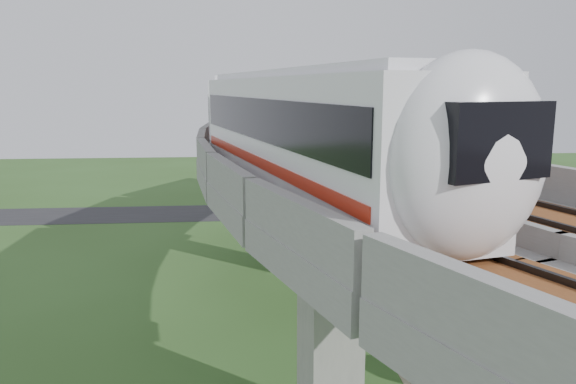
% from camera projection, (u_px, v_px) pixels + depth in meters
% --- Properties ---
extents(ground, '(160.00, 160.00, 0.00)m').
position_uv_depth(ground, '(284.00, 326.00, 32.33)').
color(ground, '#2F4F1F').
rests_on(ground, ground).
extents(dirt_lot, '(18.00, 26.00, 0.04)m').
position_uv_depth(dirt_lot, '(535.00, 331.00, 31.57)').
color(dirt_lot, gray).
rests_on(dirt_lot, ground).
extents(asphalt_road, '(60.00, 8.00, 0.03)m').
position_uv_depth(asphalt_road, '(262.00, 212.00, 61.69)').
color(asphalt_road, '#232326').
rests_on(asphalt_road, ground).
extents(viaduct, '(19.58, 73.98, 11.40)m').
position_uv_depth(viaduct, '(353.00, 170.00, 30.98)').
color(viaduct, '#99968E').
rests_on(viaduct, ground).
extents(metro_train, '(14.82, 60.75, 3.64)m').
position_uv_depth(metro_train, '(288.00, 106.00, 38.00)').
color(metro_train, silver).
rests_on(metro_train, ground).
extents(fence, '(3.87, 38.73, 1.50)m').
position_uv_depth(fence, '(449.00, 308.00, 33.02)').
color(fence, '#2D382D').
rests_on(fence, ground).
extents(tree_0, '(3.08, 3.08, 3.92)m').
position_uv_depth(tree_0, '(381.00, 202.00, 54.21)').
color(tree_0, '#382314').
rests_on(tree_0, ground).
extents(tree_1, '(3.17, 3.17, 3.62)m').
position_uv_depth(tree_1, '(383.00, 214.00, 50.52)').
color(tree_1, '#382314').
rests_on(tree_1, ground).
extents(tree_2, '(3.12, 3.12, 3.75)m').
position_uv_depth(tree_2, '(375.00, 231.00, 43.94)').
color(tree_2, '#382314').
rests_on(tree_2, ground).
extents(tree_3, '(1.82, 1.82, 2.55)m').
position_uv_depth(tree_3, '(375.00, 270.00, 36.62)').
color(tree_3, '#382314').
rests_on(tree_3, ground).
extents(tree_4, '(2.51, 2.51, 2.90)m').
position_uv_depth(tree_4, '(410.00, 294.00, 32.25)').
color(tree_4, '#382314').
rests_on(tree_4, ground).
extents(tree_5, '(2.35, 2.35, 2.72)m').
position_uv_depth(tree_5, '(461.00, 354.00, 25.32)').
color(tree_5, '#382314').
rests_on(tree_5, ground).
extents(car_white, '(3.62, 3.67, 1.25)m').
position_uv_depth(car_white, '(497.00, 357.00, 27.18)').
color(car_white, silver).
rests_on(car_white, dirt_lot).
extents(car_dark, '(4.55, 1.94, 1.31)m').
position_uv_depth(car_dark, '(488.00, 288.00, 36.51)').
color(car_dark, black).
rests_on(car_dark, dirt_lot).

